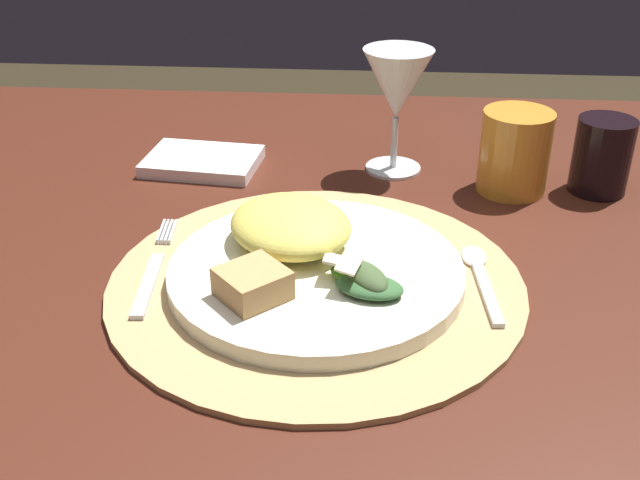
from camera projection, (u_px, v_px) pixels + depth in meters
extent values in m
cube|color=#481F14|center=(308.00, 256.00, 0.78)|extent=(1.36, 0.94, 0.03)
cylinder|color=tan|center=(316.00, 283.00, 0.70)|extent=(0.38, 0.38, 0.01)
cylinder|color=silver|center=(316.00, 273.00, 0.70)|extent=(0.27, 0.27, 0.02)
ellipsoid|color=#E0D357|center=(291.00, 225.00, 0.72)|extent=(0.16, 0.16, 0.04)
ellipsoid|color=#356232|center=(370.00, 287.00, 0.65)|extent=(0.07, 0.05, 0.01)
ellipsoid|color=#435A32|center=(366.00, 277.00, 0.66)|extent=(0.05, 0.06, 0.02)
ellipsoid|color=#3A791E|center=(357.00, 278.00, 0.66)|extent=(0.06, 0.05, 0.01)
cube|color=beige|center=(349.00, 264.00, 0.65)|extent=(0.02, 0.03, 0.01)
cube|color=beige|center=(334.00, 260.00, 0.66)|extent=(0.02, 0.03, 0.01)
cube|color=tan|center=(253.00, 284.00, 0.64)|extent=(0.07, 0.07, 0.03)
cube|color=silver|center=(148.00, 285.00, 0.69)|extent=(0.02, 0.10, 0.00)
cube|color=silver|center=(160.00, 233.00, 0.77)|extent=(0.01, 0.05, 0.00)
cube|color=silver|center=(164.00, 233.00, 0.77)|extent=(0.01, 0.05, 0.00)
cube|color=silver|center=(168.00, 233.00, 0.77)|extent=(0.01, 0.05, 0.00)
cube|color=silver|center=(172.00, 233.00, 0.77)|extent=(0.01, 0.05, 0.00)
cube|color=silver|center=(487.00, 293.00, 0.68)|extent=(0.02, 0.10, 0.00)
ellipsoid|color=silver|center=(474.00, 256.00, 0.73)|extent=(0.02, 0.04, 0.01)
cube|color=white|center=(203.00, 161.00, 0.93)|extent=(0.14, 0.11, 0.02)
cylinder|color=silver|center=(393.00, 168.00, 0.93)|extent=(0.07, 0.07, 0.00)
cylinder|color=silver|center=(394.00, 142.00, 0.91)|extent=(0.01, 0.01, 0.06)
cone|color=silver|center=(397.00, 84.00, 0.88)|extent=(0.08, 0.08, 0.08)
cylinder|color=orange|center=(515.00, 152.00, 0.86)|extent=(0.08, 0.08, 0.09)
cylinder|color=black|center=(602.00, 156.00, 0.86)|extent=(0.06, 0.06, 0.09)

